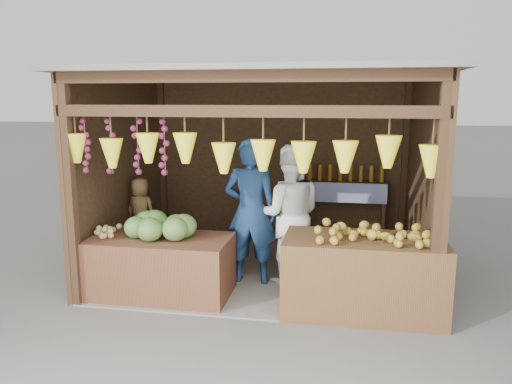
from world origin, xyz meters
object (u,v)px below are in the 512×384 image
(counter_right, at_px, (363,276))
(man_standing, at_px, (251,212))
(vendor_seated, at_px, (141,212))
(woman_standing, at_px, (289,215))
(counter_left, at_px, (161,267))

(counter_right, xyz_separation_m, man_standing, (-1.37, 0.67, 0.51))
(counter_right, relative_size, vendor_seated, 1.79)
(counter_right, bearing_deg, woman_standing, 138.70)
(counter_left, height_order, counter_right, counter_right)
(woman_standing, bearing_deg, man_standing, 9.72)
(man_standing, xyz_separation_m, woman_standing, (0.47, 0.13, -0.04))
(counter_left, bearing_deg, woman_standing, 26.84)
(counter_left, relative_size, woman_standing, 0.93)
(counter_left, distance_m, vendor_seated, 1.27)
(man_standing, bearing_deg, counter_right, 153.72)
(counter_right, distance_m, vendor_seated, 3.21)
(counter_right, bearing_deg, man_standing, 154.14)
(vendor_seated, bearing_deg, counter_left, 138.17)
(vendor_seated, bearing_deg, counter_right, 175.61)
(man_standing, height_order, vendor_seated, man_standing)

